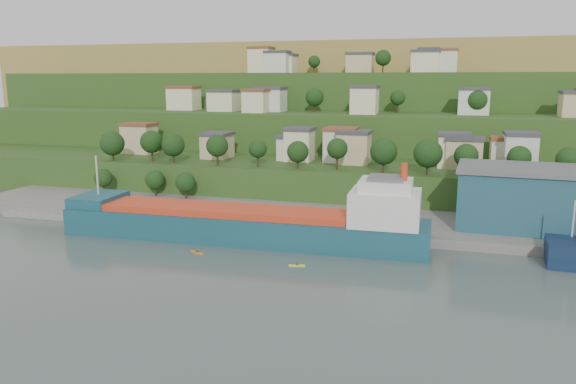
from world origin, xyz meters
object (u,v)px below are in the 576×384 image
at_px(caravan, 93,203).
at_px(kayak_orange, 197,252).
at_px(warehouse, 533,198).
at_px(cargo_ship_near, 253,226).

xyz_separation_m(caravan, kayak_orange, (39.31, -23.20, -2.26)).
relative_size(warehouse, kayak_orange, 10.08).
distance_m(cargo_ship_near, warehouse, 59.15).
bearing_deg(warehouse, caravan, -172.72).
relative_size(caravan, kayak_orange, 1.75).
bearing_deg(caravan, kayak_orange, -8.97).
bearing_deg(kayak_orange, cargo_ship_near, 79.47).
distance_m(cargo_ship_near, kayak_orange, 13.60).
distance_m(warehouse, kayak_orange, 70.50).
bearing_deg(cargo_ship_near, kayak_orange, -125.41).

